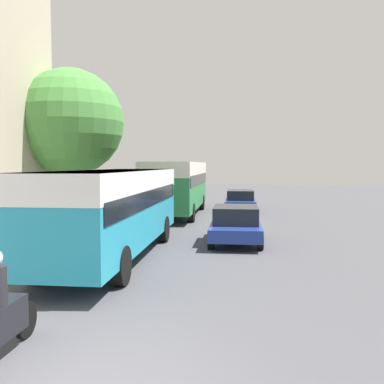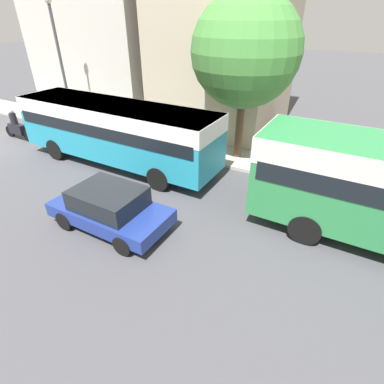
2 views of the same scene
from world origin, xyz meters
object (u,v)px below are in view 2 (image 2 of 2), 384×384
(motorcycle_behind_lead, at_px, (17,127))
(pedestrian_walking_away, at_px, (140,119))
(car_far_curb, at_px, (110,207))
(bus_lead, at_px, (115,126))

(motorcycle_behind_lead, height_order, pedestrian_walking_away, pedestrian_walking_away)
(motorcycle_behind_lead, height_order, car_far_curb, motorcycle_behind_lead)
(bus_lead, bearing_deg, car_far_curb, 38.23)
(car_far_curb, relative_size, pedestrian_walking_away, 2.46)
(bus_lead, relative_size, motorcycle_behind_lead, 4.39)
(motorcycle_behind_lead, relative_size, car_far_curb, 0.56)
(car_far_curb, bearing_deg, motorcycle_behind_lead, 70.86)
(pedestrian_walking_away, bearing_deg, car_far_curb, 31.33)
(motorcycle_behind_lead, bearing_deg, pedestrian_walking_away, 124.65)
(car_far_curb, distance_m, pedestrian_walking_away, 8.75)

